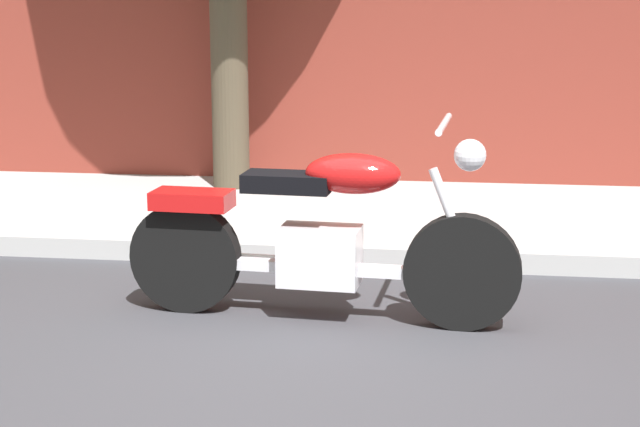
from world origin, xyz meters
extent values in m
plane|color=#38383D|center=(0.00, 0.00, 0.00)|extent=(60.00, 60.00, 0.00)
cube|color=#AAAAAA|center=(0.00, 2.81, 0.07)|extent=(24.88, 2.46, 0.14)
cylinder|color=black|center=(0.82, 0.48, 0.32)|extent=(0.64, 0.16, 0.63)
cylinder|color=black|center=(-0.74, 0.59, 0.32)|extent=(0.64, 0.16, 0.63)
cube|color=silver|center=(0.04, 0.54, 0.37)|extent=(0.46, 0.31, 0.32)
cube|color=silver|center=(0.04, 0.54, 0.30)|extent=(1.41, 0.18, 0.06)
ellipsoid|color=red|center=(0.22, 0.53, 0.83)|extent=(0.54, 0.30, 0.22)
cube|color=black|center=(-0.14, 0.55, 0.77)|extent=(0.50, 0.27, 0.10)
cube|color=red|center=(-0.69, 0.59, 0.65)|extent=(0.46, 0.27, 0.10)
cylinder|color=silver|center=(0.76, 0.49, 0.60)|extent=(0.27, 0.07, 0.58)
cylinder|color=silver|center=(0.70, 0.49, 1.11)|extent=(0.08, 0.70, 0.04)
sphere|color=silver|center=(0.84, 0.48, 0.95)|extent=(0.17, 0.17, 0.17)
cylinder|color=silver|center=(-0.20, 0.71, 0.27)|extent=(0.80, 0.15, 0.09)
cylinder|color=#473D2E|center=(-1.14, 3.59, 1.48)|extent=(0.32, 0.32, 2.96)
camera|label=1|loc=(0.71, -4.58, 1.76)|focal=54.45mm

